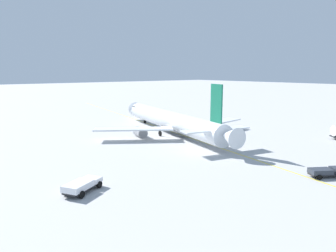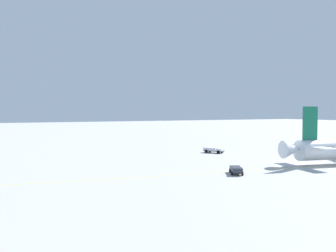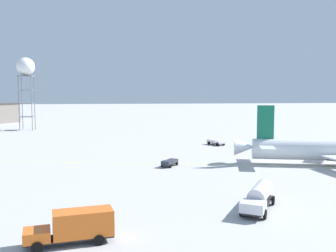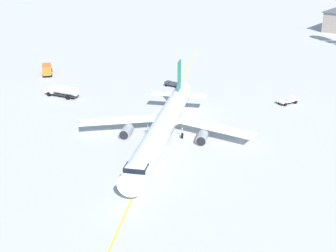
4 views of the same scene
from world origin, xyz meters
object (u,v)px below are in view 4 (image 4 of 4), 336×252
Objects in this scene: fuel_tanker_truck at (63,91)px; pushback_tug_truck at (288,100)px; baggage_truck_truck at (173,84)px; airliner_main at (163,126)px; catering_truck_truck at (47,69)px.

fuel_tanker_truck reaches higher than pushback_tug_truck.
pushback_tug_truck is 1.21× the size of baggage_truck_truck.
airliner_main reaches higher than catering_truck_truck.
fuel_tanker_truck is at bearing 48.15° from baggage_truck_truck.
baggage_truck_truck is (34.89, -3.12, -2.00)m from airliner_main.
fuel_tanker_truck is 54.11m from pushback_tug_truck.
catering_truck_truck is at bearing -38.40° from fuel_tanker_truck.
airliner_main is 5.36× the size of catering_truck_truck.
catering_truck_truck reaches higher than baggage_truck_truck.
pushback_tug_truck reaches higher than baggage_truck_truck.
airliner_main is 5.08× the size of fuel_tanker_truck.
catering_truck_truck is 0.95× the size of fuel_tanker_truck.
fuel_tanker_truck is 28.33m from baggage_truck_truck.
airliner_main reaches higher than fuel_tanker_truck.
catering_truck_truck is at bearing -52.62° from pushback_tug_truck.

